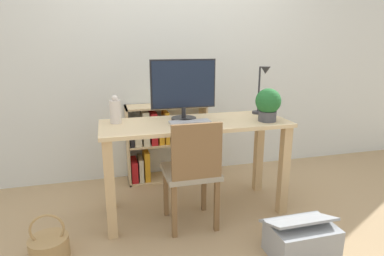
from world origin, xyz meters
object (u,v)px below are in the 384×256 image
Objects in this scene: vase at (115,111)px; monitor at (183,87)px; keyboard at (190,122)px; bookshelf at (154,142)px; storage_box at (301,239)px; desk_lamp at (262,86)px; potted_plant at (268,104)px; basket at (49,246)px; chair at (192,170)px.

monitor is at bearing -1.58° from vase.
keyboard is at bearing -14.95° from vase.
bookshelf reaches higher than storage_box.
desk_lamp reaches higher than vase.
vase is 0.84× the size of potted_plant.
potted_plant is (-0.06, -0.23, -0.11)m from desk_lamp.
desk_lamp is 1.26m from storage_box.
bookshelf is (-0.16, 0.63, -0.64)m from monitor.
desk_lamp is 0.52× the size of bookshelf.
basket is (-1.66, -0.23, -0.83)m from potted_plant.
vase is at bearing -122.14° from bookshelf.
potted_plant is 0.31× the size of chair.
keyboard is at bearing 127.63° from storage_box.
monitor is 1.22× the size of storage_box.
storage_box is at bearing -52.37° from keyboard.
monitor is 0.29m from keyboard.
vase is 0.75m from chair.
storage_box is (-0.10, -0.87, -0.91)m from desk_lamp.
keyboard is 1.02× the size of basket.
bookshelf is (-0.85, 0.63, -0.62)m from desk_lamp.
chair reaches higher than storage_box.
monitor is 0.62× the size of chair.
desk_lamp is at bearing 34.90° from chair.
bookshelf is 2.52× the size of basket.
keyboard is 1.15m from storage_box.
storage_box is at bearing -56.07° from monitor.
keyboard is at bearing 170.67° from potted_plant.
potted_plant is (1.17, -0.25, 0.04)m from vase.
monitor reaches higher than storage_box.
chair reaches higher than basket.
storage_box is (0.74, -1.50, -0.29)m from bookshelf.
chair is 0.88m from storage_box.
bookshelf is at bearing 116.31° from storage_box.
monitor reaches higher than vase.
keyboard is at bearing 17.50° from basket.
keyboard reaches higher than basket.
vase reaches higher than storage_box.
vase is 1.62m from storage_box.
vase is at bearing 179.04° from desk_lamp.
desk_lamp is 0.26m from potted_plant.
vase is (-0.54, 0.01, -0.17)m from monitor.
potted_plant is at bearing -12.04° from vase.
desk_lamp is at bearing -0.47° from monitor.
potted_plant is 1.28m from bookshelf.
chair is at bearing -93.63° from monitor.
keyboard is at bearing -82.49° from monitor.
keyboard is 0.74× the size of storage_box.
potted_plant reaches higher than storage_box.
potted_plant is (0.63, -0.24, -0.13)m from monitor.
basket is at bearing -164.42° from chair.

